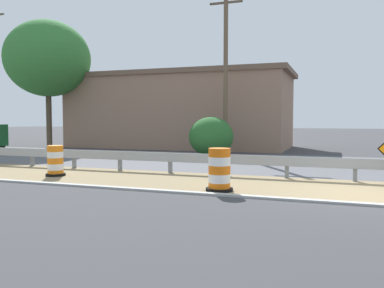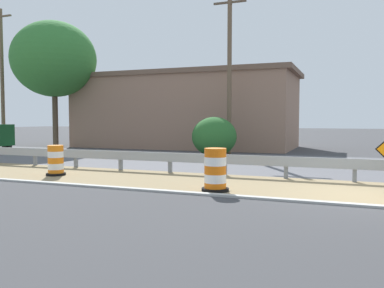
# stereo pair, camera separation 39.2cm
# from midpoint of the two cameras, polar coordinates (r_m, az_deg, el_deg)

# --- Properties ---
(ground_plane) EXTENTS (160.00, 160.00, 0.00)m
(ground_plane) POSITION_cam_midpoint_polar(r_m,az_deg,el_deg) (10.86, 23.04, -6.74)
(ground_plane) COLOR #3D3D3F
(median_dirt_strip) EXTENTS (3.70, 120.00, 0.01)m
(median_dirt_strip) POSITION_cam_midpoint_polar(r_m,az_deg,el_deg) (11.50, 22.86, -6.16)
(median_dirt_strip) COLOR #8E7A56
(median_dirt_strip) RESTS_ON ground
(far_lane_asphalt) EXTENTS (8.40, 120.00, 0.00)m
(far_lane_asphalt) POSITION_cam_midpoint_polar(r_m,az_deg,el_deg) (17.49, 21.83, -2.92)
(far_lane_asphalt) COLOR #56565B
(far_lane_asphalt) RESTS_ON ground
(curb_near_edge) EXTENTS (0.20, 120.00, 0.11)m
(curb_near_edge) POSITION_cam_midpoint_polar(r_m,az_deg,el_deg) (9.59, 23.47, -8.06)
(curb_near_edge) COLOR #ADADA8
(curb_near_edge) RESTS_ON ground
(guardrail_median) EXTENTS (0.18, 54.82, 0.71)m
(guardrail_median) POSITION_cam_midpoint_polar(r_m,az_deg,el_deg) (13.12, 12.46, -2.54)
(guardrail_median) COLOR #999EA3
(guardrail_median) RESTS_ON ground
(traffic_barrel_nearest) EXTENTS (0.72, 0.72, 1.13)m
(traffic_barrel_nearest) POSITION_cam_midpoint_polar(r_m,az_deg,el_deg) (10.57, 2.85, -3.93)
(traffic_barrel_nearest) COLOR orange
(traffic_barrel_nearest) RESTS_ON ground
(traffic_barrel_close) EXTENTS (0.65, 0.65, 1.02)m
(traffic_barrel_close) POSITION_cam_midpoint_polar(r_m,az_deg,el_deg) (14.21, -19.56, -2.45)
(traffic_barrel_close) COLOR orange
(traffic_barrel_close) RESTS_ON ground
(roadside_shop_near) EXTENTS (6.58, 15.06, 4.98)m
(roadside_shop_near) POSITION_cam_midpoint_polar(r_m,az_deg,el_deg) (27.60, -2.11, 4.78)
(roadside_shop_near) COLOR #93705B
(roadside_shop_near) RESTS_ON ground
(utility_pole_near) EXTENTS (0.24, 1.80, 8.65)m
(utility_pole_near) POSITION_cam_midpoint_polar(r_m,az_deg,el_deg) (22.17, 4.28, 10.23)
(utility_pole_near) COLOR brown
(utility_pole_near) RESTS_ON ground
(bush_roadside) EXTENTS (2.29, 2.29, 2.02)m
(bush_roadside) POSITION_cam_midpoint_polar(r_m,az_deg,el_deg) (20.59, 2.17, 1.06)
(bush_roadside) COLOR #286028
(bush_roadside) RESTS_ON ground
(tree_roadside) EXTENTS (5.49, 5.49, 8.33)m
(tree_roadside) POSITION_cam_midpoint_polar(r_m,az_deg,el_deg) (28.46, -20.17, 11.29)
(tree_roadside) COLOR #4C3D2D
(tree_roadside) RESTS_ON ground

